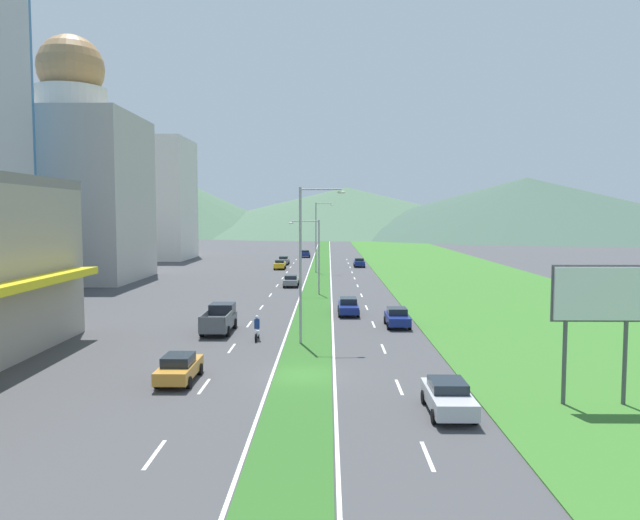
{
  "coord_description": "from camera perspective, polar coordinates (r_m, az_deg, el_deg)",
  "views": [
    {
      "loc": [
        1.41,
        -32.78,
        8.96
      ],
      "look_at": [
        0.27,
        47.15,
        2.93
      ],
      "focal_mm": 33.64,
      "sensor_mm": 36.0,
      "label": 1
    }
  ],
  "objects": [
    {
      "name": "car_1",
      "position": [
        75.06,
        -2.77,
        -1.98
      ],
      "size": [
        1.88,
        4.05,
        1.43
      ],
      "rotation": [
        0.0,
        0.0,
        1.57
      ],
      "color": "slate",
      "rests_on": "ground_plane"
    },
    {
      "name": "car_2",
      "position": [
        28.37,
        12.09,
        -12.58
      ],
      "size": [
        1.97,
        4.45,
        1.47
      ],
      "rotation": [
        0.0,
        0.0,
        -1.57
      ],
      "color": "#B2B2B7",
      "rests_on": "ground_plane"
    },
    {
      "name": "car_3",
      "position": [
        99.26,
        -3.83,
        -0.42
      ],
      "size": [
        1.85,
        4.34,
        1.54
      ],
      "rotation": [
        0.0,
        0.0,
        1.57
      ],
      "color": "yellow",
      "rests_on": "ground_plane"
    },
    {
      "name": "domed_building",
      "position": [
        88.88,
        -22.33,
        6.77
      ],
      "size": [
        17.29,
        17.29,
        33.01
      ],
      "color": "#B7B2A8",
      "rests_on": "ground_plane"
    },
    {
      "name": "ground_plane",
      "position": [
        34.01,
        -1.61,
        -10.97
      ],
      "size": [
        600.0,
        600.0,
        0.0
      ],
      "primitive_type": "plane",
      "color": "#424244"
    },
    {
      "name": "lane_dash_left_7",
      "position": [
        76.21,
        -4.09,
        -2.45
      ],
      "size": [
        0.16,
        2.8,
        0.01
      ],
      "primitive_type": "cube",
      "color": "silver",
      "rests_on": "ground_plane"
    },
    {
      "name": "lane_dash_left_2",
      "position": [
        32.61,
        -10.96,
        -11.71
      ],
      "size": [
        0.16,
        2.8,
        0.01
      ],
      "primitive_type": "cube",
      "color": "silver",
      "rests_on": "ground_plane"
    },
    {
      "name": "lane_dash_right_7",
      "position": [
        76.02,
        3.6,
        -2.46
      ],
      "size": [
        0.16,
        2.8,
        0.01
      ],
      "primitive_type": "cube",
      "color": "silver",
      "rests_on": "ground_plane"
    },
    {
      "name": "hill_far_left",
      "position": [
        301.69,
        -19.88,
        6.33
      ],
      "size": [
        182.4,
        182.4,
        41.82
      ],
      "primitive_type": "cone",
      "color": "#47664C",
      "rests_on": "ground_plane"
    },
    {
      "name": "street_lamp_near",
      "position": [
        41.21,
        -1.44,
        0.44
      ],
      "size": [
        3.19,
        0.34,
        10.85
      ],
      "color": "#99999E",
      "rests_on": "ground_plane"
    },
    {
      "name": "lane_dash_right_10",
      "position": [
        102.69,
        2.87,
        -0.7
      ],
      "size": [
        0.16,
        2.8,
        0.01
      ],
      "primitive_type": "cube",
      "color": "silver",
      "rests_on": "ground_plane"
    },
    {
      "name": "lane_dash_left_5",
      "position": [
        58.56,
        -5.59,
        -4.5
      ],
      "size": [
        0.16,
        2.8,
        0.01
      ],
      "primitive_type": "cube",
      "color": "silver",
      "rests_on": "ground_plane"
    },
    {
      "name": "lane_dash_left_3",
      "position": [
        41.13,
        -8.4,
        -8.31
      ],
      "size": [
        0.16,
        2.8,
        0.01
      ],
      "primitive_type": "cube",
      "color": "silver",
      "rests_on": "ground_plane"
    },
    {
      "name": "lane_dash_left_6",
      "position": [
        67.37,
        -4.74,
        -3.34
      ],
      "size": [
        0.16,
        2.8,
        0.01
      ],
      "primitive_type": "cube",
      "color": "silver",
      "rests_on": "ground_plane"
    },
    {
      "name": "street_lamp_far",
      "position": [
        92.54,
        -0.23,
        2.56
      ],
      "size": [
        2.83,
        0.28,
        10.85
      ],
      "color": "#99999E",
      "rests_on": "ground_plane"
    },
    {
      "name": "lane_dash_right_9",
      "position": [
        93.79,
        3.07,
        -1.17
      ],
      "size": [
        0.16,
        2.8,
        0.01
      ],
      "primitive_type": "cube",
      "color": "silver",
      "rests_on": "ground_plane"
    },
    {
      "name": "lane_dash_right_8",
      "position": [
        84.9,
        3.3,
        -1.75
      ],
      "size": [
        0.16,
        2.8,
        0.01
      ],
      "primitive_type": "cube",
      "color": "silver",
      "rests_on": "ground_plane"
    },
    {
      "name": "lane_dash_left_11",
      "position": [
        111.73,
        -2.53,
        -0.29
      ],
      "size": [
        0.16,
        2.8,
        0.01
      ],
      "primitive_type": "cube",
      "color": "silver",
      "rests_on": "ground_plane"
    },
    {
      "name": "hill_far_right",
      "position": [
        277.56,
        19.01,
        4.84
      ],
      "size": [
        190.23,
        190.23,
        25.28
      ],
      "primitive_type": "cone",
      "color": "#3D5647",
      "rests_on": "ground_plane"
    },
    {
      "name": "billboard_roadside",
      "position": [
        30.72,
        24.85,
        -3.61
      ],
      "size": [
        4.23,
        0.28,
        6.65
      ],
      "color": "#4C4C51",
      "rests_on": "ground_plane"
    },
    {
      "name": "grass_median",
      "position": [
        93.22,
        -0.05,
        -1.19
      ],
      "size": [
        3.2,
        240.0,
        0.06
      ],
      "primitive_type": "cube",
      "color": "#2D6023",
      "rests_on": "ground_plane"
    },
    {
      "name": "midrise_colored",
      "position": [
        126.81,
        -15.75,
        5.57
      ],
      "size": [
        15.62,
        15.62,
        24.21
      ],
      "primitive_type": "cube",
      "color": "silver",
      "rests_on": "ground_plane"
    },
    {
      "name": "car_8",
      "position": [
        103.36,
        3.75,
        -0.24
      ],
      "size": [
        1.9,
        4.04,
        1.53
      ],
      "rotation": [
        0.0,
        0.0,
        -1.57
      ],
      "color": "navy",
      "rests_on": "ground_plane"
    },
    {
      "name": "lane_dash_right_3",
      "position": [
        40.78,
        6.05,
        -8.4
      ],
      "size": [
        0.16,
        2.8,
        0.01
      ],
      "primitive_type": "cube",
      "color": "silver",
      "rests_on": "ground_plane"
    },
    {
      "name": "lane_dash_left_1",
      "position": [
        24.38,
        -15.45,
        -17.39
      ],
      "size": [
        0.16,
        2.8,
        0.01
      ],
      "primitive_type": "cube",
      "color": "silver",
      "rests_on": "ground_plane"
    },
    {
      "name": "edge_line_median_left",
      "position": [
        93.26,
        -1.13,
        -1.2
      ],
      "size": [
        0.16,
        240.0,
        0.01
      ],
      "primitive_type": "cube",
      "color": "silver",
      "rests_on": "ground_plane"
    },
    {
      "name": "motorcycle_rider",
      "position": [
        43.4,
        -6.0,
        -6.62
      ],
      "size": [
        0.36,
        2.0,
        1.8
      ],
      "rotation": [
        0.0,
        0.0,
        1.57
      ],
      "color": "black",
      "rests_on": "ground_plane"
    },
    {
      "name": "car_4",
      "position": [
        126.57,
        -1.39,
        0.61
      ],
      "size": [
        1.91,
        4.09,
        1.54
      ],
      "rotation": [
        0.0,
        0.0,
        1.57
      ],
      "color": "navy",
      "rests_on": "ground_plane"
    },
    {
      "name": "car_5",
      "position": [
        33.58,
        -13.26,
        -9.94
      ],
      "size": [
        1.87,
        4.37,
        1.49
      ],
      "rotation": [
        0.0,
        0.0,
        1.57
      ],
      "color": "#C6842D",
      "rests_on": "ground_plane"
    },
    {
      "name": "lane_dash_right_6",
      "position": [
        67.16,
        3.97,
        -3.36
      ],
      "size": [
        0.16,
        2.8,
        0.01
      ],
      "primitive_type": "cube",
      "color": "silver",
      "rests_on": "ground_plane"
    },
    {
      "name": "lane_dash_left_9",
      "position": [
        93.94,
        -3.16,
        -1.16
      ],
      "size": [
        0.16,
        2.8,
        0.01
      ],
      "primitive_type": "cube",
      "color": "silver",
      "rests_on": "ground_plane"
    },
    {
      "name": "lane_dash_right_4",
      "position": [
        49.52,
        5.11,
        -6.12
      ],
      "size": [
        0.16,
        2.8,
        0.01
      ],
      "primitive_type": "cube",
      "color": "silver",
      "rests_on": "ground_plane"
    },
    {
      "name": "edge_line_median_right",
      "position": [
        93.21,
        1.02,
        -1.2
      ],
      "size": [
        0.16,
        240.0,
        0.01
      ],
      "primitive_type": "cube",
      "color": "silver",
      "rests_on": "ground_plane"
    },
    {
      "name": "lane_dash_right_11",
      "position": [
        111.6,
        2.71,
        -0.3
      ],
      "size": [
        0.16,
        2.8,
        0.01
      ],
      "primitive_type": "cube",
      "color": "silver",
      "rests_on": "ground_plane"
    },
    {
      "name": "lane_dash_right_1",
      "position": [
        23.79,
        10.18,
        -17.87
      ],
      "size": [
        0.16,
        2.8,
        0.01
      ],
      "primitive_type": "cube",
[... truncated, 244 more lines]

